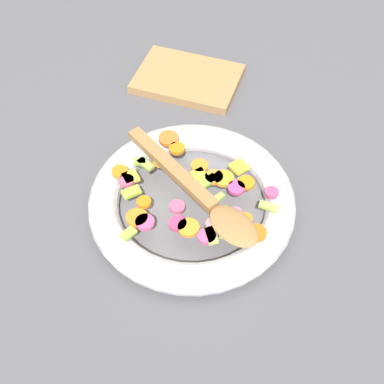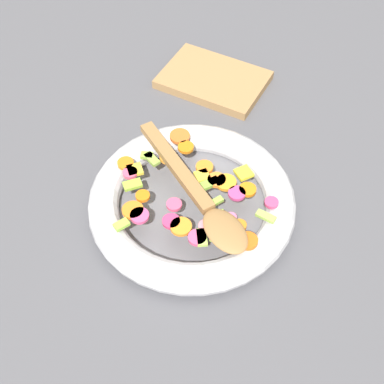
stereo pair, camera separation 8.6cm
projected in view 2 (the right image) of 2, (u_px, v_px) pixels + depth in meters
The scene contains 5 objects.
ground_plane at pixel (192, 211), 0.90m from camera, with size 4.00×4.00×0.00m, color #4C4C51.
skillet at pixel (192, 203), 0.88m from camera, with size 0.34×0.34×0.05m.
chopped_vegetables at pixel (192, 194), 0.85m from camera, with size 0.28×0.24×0.01m.
wooden_spoon at pixel (200, 198), 0.83m from camera, with size 0.28×0.19×0.01m.
cutting_board at pixel (213, 80), 1.10m from camera, with size 0.21×0.14×0.02m.
Camera 2 is at (-0.25, 0.47, 0.72)m, focal length 50.00 mm.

